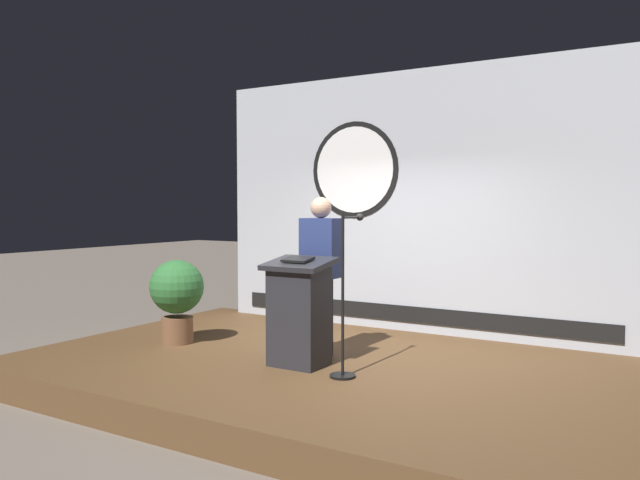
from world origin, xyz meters
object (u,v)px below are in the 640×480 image
at_px(microphone_stand, 345,319).
at_px(potted_plant, 177,293).
at_px(speaker_person, 321,275).
at_px(podium, 299,312).

distance_m(microphone_stand, potted_plant, 2.34).
distance_m(speaker_person, microphone_stand, 0.91).
distance_m(podium, speaker_person, 0.58).
bearing_deg(podium, microphone_stand, -10.34).
bearing_deg(speaker_person, potted_plant, -168.43).
bearing_deg(potted_plant, podium, -4.19).
relative_size(speaker_person, potted_plant, 1.74).
bearing_deg(speaker_person, microphone_stand, -43.68).
xyz_separation_m(microphone_stand, potted_plant, (-2.33, 0.23, 0.05)).
relative_size(microphone_stand, potted_plant, 1.58).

